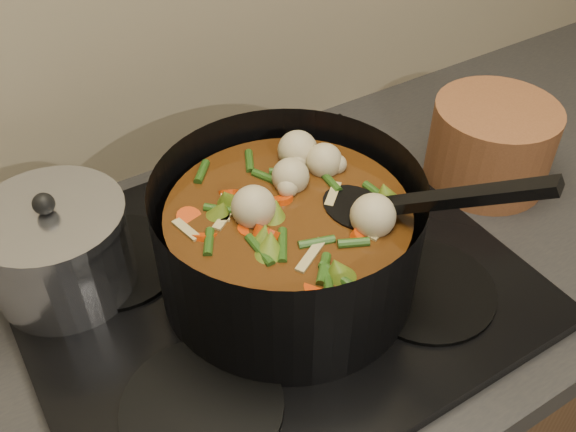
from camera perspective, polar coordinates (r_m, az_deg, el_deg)
stovetop at (r=0.86m, az=-1.82°, el=-5.75°), size 0.62×0.54×0.03m
stockpot at (r=0.79m, az=0.05°, el=-2.08°), size 0.41×0.43×0.24m
saucepan at (r=0.85m, az=-19.71°, el=-2.78°), size 0.18×0.18×0.15m
terracotta_crock at (r=1.05m, az=17.56°, el=6.10°), size 0.24×0.24×0.13m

